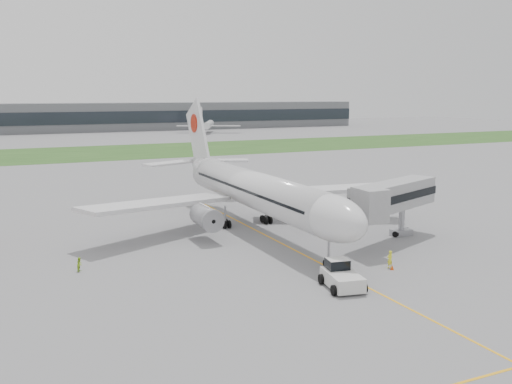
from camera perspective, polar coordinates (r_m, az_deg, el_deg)
name	(u,v)px	position (r m, az deg, el deg)	size (l,w,h in m)	color
ground	(267,236)	(75.25, 1.16, -4.45)	(600.00, 600.00, 0.00)	gray
apron_markings	(285,245)	(70.93, 2.93, -5.34)	(70.00, 70.00, 0.04)	#FFAC16
grass_strip	(104,152)	(189.20, -14.99, 3.85)	(600.00, 50.00, 0.02)	#25481B
terminal_building	(63,118)	(297.38, -18.76, 7.06)	(320.00, 22.30, 14.00)	slate
airliner	(252,188)	(78.40, -0.39, 0.36)	(48.13, 53.95, 17.88)	silver
pushback_tug	(341,275)	(56.27, 8.49, -8.25)	(4.14, 5.44, 2.56)	silver
jet_bridge	(390,198)	(72.90, 13.30, -0.54)	(16.17, 10.31, 7.79)	gray
safety_cone_left	(351,279)	(58.25, 9.47, -8.60)	(0.37, 0.37, 0.51)	#DE400B
safety_cone_right	(392,267)	(62.88, 13.46, -7.34)	(0.39, 0.39, 0.54)	#DE400B
ground_crew_near	(390,259)	(63.34, 13.23, -6.56)	(0.70, 0.46, 1.91)	#F3F629
ground_crew_far	(80,264)	(63.38, -17.21, -6.92)	(0.73, 0.57, 1.51)	#99CE22
distant_aircraft_right	(209,133)	(275.76, -4.74, 5.91)	(30.48, 26.89, 11.65)	silver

